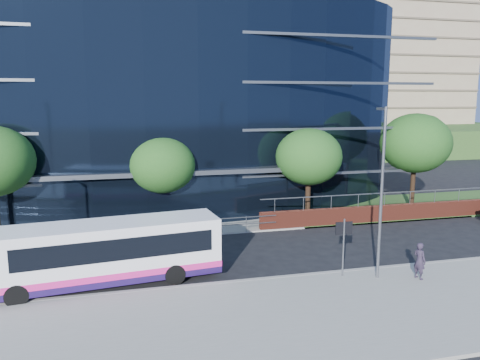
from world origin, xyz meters
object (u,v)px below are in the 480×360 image
object	(u,v)px
street_sign	(344,235)
tree_far_c	(309,157)
streetlight_east	(381,188)
tree_dist_f	(428,127)
city_bus	(104,253)
pedestrian	(420,261)
tree_far_d	(415,143)
tree_far_b	(163,165)
tree_dist_e	(338,127)

from	to	relation	value
street_sign	tree_far_c	size ratio (longest dim) A/B	0.43
streetlight_east	tree_dist_f	bearing A→B (deg)	52.42
city_bus	pedestrian	size ratio (longest dim) A/B	6.30
tree_far_d	tree_dist_f	distance (m)	40.01
tree_far_b	streetlight_east	bearing A→B (deg)	-52.37
tree_far_d	tree_dist_e	distance (m)	31.06
tree_far_c	streetlight_east	size ratio (longest dim) A/B	0.81
street_sign	streetlight_east	world-z (taller)	streetlight_east
streetlight_east	city_bus	bearing A→B (deg)	168.58
tree_far_c	tree_dist_e	distance (m)	35.36
street_sign	pedestrian	xyz separation A→B (m)	(3.33, -1.19, -1.12)
tree_dist_f	street_sign	bearing A→B (deg)	-129.16
tree_far_b	pedestrian	xyz separation A→B (m)	(10.83, -12.28, -3.18)
street_sign	tree_far_b	xyz separation A→B (m)	(-7.50, 11.09, 2.06)
streetlight_east	city_bus	distance (m)	13.07
street_sign	city_bus	bearing A→B (deg)	170.00
tree_far_c	city_bus	xyz separation A→B (m)	(-13.49, -8.65, -2.98)
tree_dist_e	city_bus	size ratio (longest dim) A/B	0.59
tree_far_b	streetlight_east	size ratio (longest dim) A/B	0.76
tree_far_d	tree_dist_e	xyz separation A→B (m)	(8.00, 30.00, -0.65)
tree_dist_f	city_bus	size ratio (longest dim) A/B	0.55
streetlight_east	street_sign	bearing A→B (deg)	158.64
street_sign	streetlight_east	distance (m)	2.80
tree_dist_e	pedestrian	size ratio (longest dim) A/B	3.71
tree_far_b	tree_far_d	size ratio (longest dim) A/B	0.81
pedestrian	street_sign	bearing A→B (deg)	55.46
city_bus	pedestrian	world-z (taller)	city_bus
tree_far_b	pedestrian	distance (m)	16.68
tree_dist_e	streetlight_east	bearing A→B (deg)	-113.11
tree_far_d	streetlight_east	bearing A→B (deg)	-129.40
tree_dist_f	tree_far_d	bearing A→B (deg)	-126.87
city_bus	pedestrian	distance (m)	14.67
tree_dist_e	streetlight_east	xyz separation A→B (m)	(-18.00, -42.17, -0.10)
city_bus	street_sign	bearing A→B (deg)	-16.90
tree_far_b	tree_far_d	bearing A→B (deg)	1.51
tree_dist_e	city_bus	bearing A→B (deg)	-127.56
streetlight_east	tree_far_d	bearing A→B (deg)	50.60
streetlight_east	tree_dist_e	bearing A→B (deg)	66.89
pedestrian	tree_far_b	bearing A→B (deg)	26.58
tree_far_c	tree_dist_f	size ratio (longest dim) A/B	1.08
tree_far_b	tree_dist_e	xyz separation A→B (m)	(27.00, 30.50, 0.33)
city_bus	streetlight_east	bearing A→B (deg)	-18.32
tree_far_b	streetlight_east	xyz separation A→B (m)	(9.00, -11.67, 0.23)
street_sign	tree_far_b	size ratio (longest dim) A/B	0.46
street_sign	tree_far_c	xyz separation A→B (m)	(2.50, 10.59, 2.39)
street_sign	tree_dist_f	size ratio (longest dim) A/B	0.46
streetlight_east	pedestrian	xyz separation A→B (m)	(1.83, -0.61, -3.41)
tree_far_d	city_bus	bearing A→B (deg)	-156.78
tree_far_d	tree_dist_f	world-z (taller)	tree_far_d
tree_far_d	streetlight_east	size ratio (longest dim) A/B	0.93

